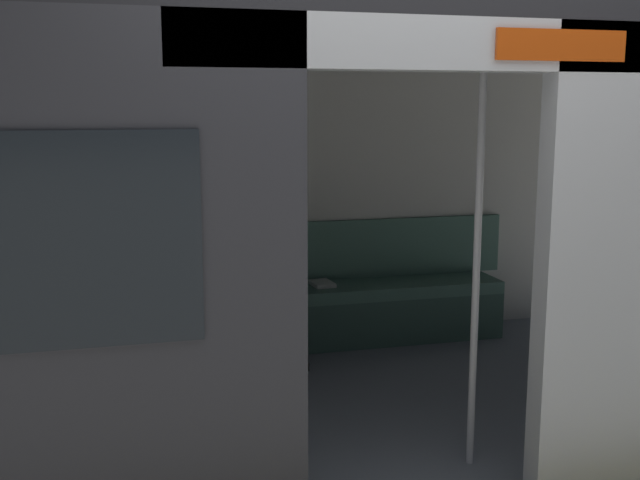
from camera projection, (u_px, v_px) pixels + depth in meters
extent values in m
cube|color=black|center=(39.00, 243.00, 2.60)|extent=(1.10, 0.02, 0.76)
cube|color=silver|center=(431.00, 44.00, 2.93)|extent=(2.03, 0.16, 0.20)
cube|color=#BF3F0C|center=(562.00, 45.00, 2.97)|extent=(0.56, 0.02, 0.12)
cube|color=black|center=(332.00, 34.00, 4.23)|extent=(6.40, 2.94, 0.12)
cube|color=slate|center=(331.00, 401.00, 4.60)|extent=(6.08, 2.78, 0.01)
cube|color=silver|center=(282.00, 202.00, 5.74)|extent=(6.08, 0.10, 2.08)
cube|color=#4C7566|center=(284.00, 252.00, 5.75)|extent=(3.52, 0.06, 0.45)
cube|color=white|center=(332.00, 51.00, 4.24)|extent=(4.48, 0.16, 0.03)
cube|color=#4C7566|center=(290.00, 294.00, 5.59)|extent=(3.22, 0.44, 0.09)
cube|color=#39574C|center=(297.00, 331.00, 5.43)|extent=(3.22, 0.04, 0.35)
cube|color=silver|center=(265.00, 256.00, 5.47)|extent=(0.40, 0.25, 0.50)
sphere|color=tan|center=(265.00, 208.00, 5.41)|extent=(0.21, 0.21, 0.21)
sphere|color=brown|center=(264.00, 203.00, 5.41)|extent=(0.19, 0.19, 0.19)
cylinder|color=silver|center=(298.00, 251.00, 5.51)|extent=(0.08, 0.08, 0.44)
cylinder|color=silver|center=(234.00, 255.00, 5.36)|extent=(0.08, 0.08, 0.44)
cylinder|color=black|center=(286.00, 289.00, 5.35)|extent=(0.17, 0.41, 0.14)
cylinder|color=black|center=(261.00, 291.00, 5.29)|extent=(0.17, 0.41, 0.14)
cylinder|color=black|center=(295.00, 331.00, 5.21)|extent=(0.10, 0.10, 0.40)
cylinder|color=black|center=(269.00, 334.00, 5.15)|extent=(0.10, 0.10, 0.40)
cube|color=black|center=(297.00, 363.00, 5.20)|extent=(0.12, 0.23, 0.06)
cube|color=black|center=(272.00, 366.00, 5.14)|extent=(0.12, 0.23, 0.06)
cube|color=maroon|center=(209.00, 282.00, 5.41)|extent=(0.26, 0.14, 0.17)
cube|color=maroon|center=(211.00, 285.00, 5.34)|extent=(0.02, 0.01, 0.14)
cube|color=silver|center=(322.00, 284.00, 5.66)|extent=(0.17, 0.23, 0.03)
cylinder|color=silver|center=(294.00, 271.00, 3.38)|extent=(0.04, 0.04, 2.06)
cylinder|color=silver|center=(477.00, 260.00, 3.63)|extent=(0.04, 0.04, 2.06)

